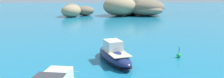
# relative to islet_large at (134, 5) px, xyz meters

# --- Properties ---
(islet_large) EXTENTS (28.19, 23.89, 9.05)m
(islet_large) POSITION_rel_islet_large_xyz_m (0.00, 0.00, 0.00)
(islet_large) COLOR #84755B
(islet_large) RESTS_ON ground
(islet_small) EXTENTS (12.99, 14.29, 4.63)m
(islet_small) POSITION_rel_islet_large_xyz_m (-22.42, -3.14, -1.69)
(islet_small) COLOR #756651
(islet_small) RESTS_ON ground
(motorboat_navy) EXTENTS (4.92, 8.96, 2.53)m
(motorboat_navy) POSITION_rel_islet_large_xyz_m (-11.64, -59.13, -2.96)
(motorboat_navy) COLOR navy
(motorboat_navy) RESTS_ON ground
(channel_buoy) EXTENTS (0.56, 0.56, 1.48)m
(channel_buoy) POSITION_rel_islet_large_xyz_m (-3.34, -57.93, -3.47)
(channel_buoy) COLOR green
(channel_buoy) RESTS_ON ground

